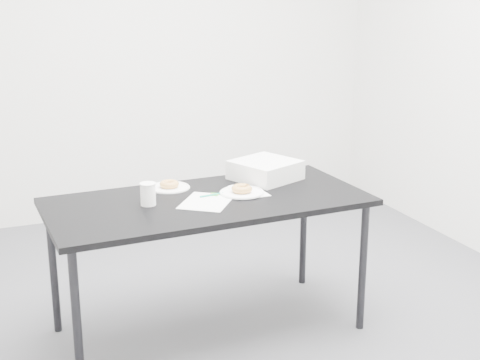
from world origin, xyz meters
name	(u,v)px	position (x,y,z in m)	size (l,w,h in m)	color
floor	(222,320)	(0.00, 0.00, 0.00)	(4.00, 4.00, 0.00)	#4F4F54
wall_back	(130,45)	(0.00, 2.00, 1.35)	(4.00, 0.02, 2.70)	silver
table	(208,209)	(-0.10, -0.07, 0.68)	(1.64, 0.82, 0.74)	black
scorecard	(206,202)	(-0.12, -0.12, 0.74)	(0.22, 0.29, 0.00)	white
logo_patch	(215,194)	(-0.04, -0.02, 0.74)	(0.05, 0.05, 0.00)	green
pen	(212,195)	(-0.06, -0.04, 0.74)	(0.01, 0.01, 0.13)	#0D9678
napkin	(250,193)	(0.14, -0.07, 0.74)	(0.16, 0.16, 0.00)	white
plate_near	(242,193)	(0.10, -0.05, 0.74)	(0.23, 0.23, 0.01)	white
donut_near	(242,189)	(0.10, -0.05, 0.76)	(0.11, 0.11, 0.04)	#C2773D
plate_far	(169,188)	(-0.22, 0.18, 0.74)	(0.22, 0.22, 0.01)	white
donut_far	(169,184)	(-0.22, 0.18, 0.76)	(0.10, 0.10, 0.03)	#C2773D
coffee_cup	(148,194)	(-0.40, -0.06, 0.79)	(0.08, 0.08, 0.11)	white
cup_lid	(235,188)	(0.10, 0.04, 0.74)	(0.08, 0.08, 0.01)	white
bakery_box	(265,170)	(0.32, 0.16, 0.79)	(0.32, 0.32, 0.11)	silver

